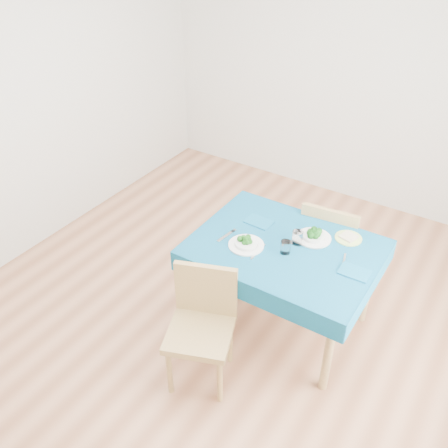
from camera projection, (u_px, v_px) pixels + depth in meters
The scene contains 16 objects.
room_shell at pixel (224, 163), 3.32m from camera, with size 4.02×4.52×2.73m.
table at pixel (282, 286), 3.76m from camera, with size 1.30×0.98×0.76m, color navy.
chair_near at pixel (199, 322), 3.24m from camera, with size 0.42×0.46×1.06m, color #997B48.
chair_far at pixel (334, 228), 4.07m from camera, with size 0.45×0.49×1.12m, color #997B48.
bowl_near at pixel (246, 241), 3.52m from camera, with size 0.26×0.26×0.08m, color white, non-canonical shape.
bowl_far at pixel (314, 234), 3.59m from camera, with size 0.26×0.26×0.08m, color white, non-canonical shape.
fork_near at pixel (226, 236), 3.64m from camera, with size 0.02×0.18×0.00m, color silver.
knife_near at pixel (258, 252), 3.48m from camera, with size 0.02×0.20×0.00m, color silver.
fork_far at pixel (294, 239), 3.60m from camera, with size 0.02×0.17×0.00m, color silver.
knife_far at pixel (344, 261), 3.40m from camera, with size 0.01×0.19×0.00m, color silver.
napkin_near at pixel (259, 222), 3.78m from camera, with size 0.20×0.14×0.01m, color navy.
napkin_far at pixel (355, 272), 3.30m from camera, with size 0.20×0.14×0.01m, color navy.
tumbler_center at pixel (297, 237), 3.54m from camera, with size 0.08×0.08×0.10m, color white.
tumbler_side at pixel (285, 247), 3.45m from camera, with size 0.07×0.07×0.09m, color white.
side_plate at pixel (348, 238), 3.61m from camera, with size 0.20×0.20×0.01m, color #BBD96A.
bread_slice at pixel (349, 237), 3.60m from camera, with size 0.11×0.11×0.02m, color beige.
Camera 1 is at (1.59, -2.49, 2.91)m, focal length 40.00 mm.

